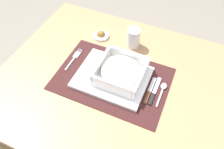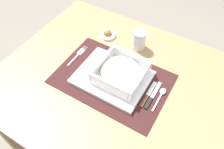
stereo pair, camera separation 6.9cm
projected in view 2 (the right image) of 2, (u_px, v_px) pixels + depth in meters
The scene contains 11 objects.
ground_plane at pixel (116, 148), 1.45m from camera, with size 6.00×6.00×0.00m, color gray.
dining_table at pixel (118, 95), 0.97m from camera, with size 0.97×0.78×0.72m.
placemat at pixel (112, 79), 0.90m from camera, with size 0.45×0.31×0.00m, color #381919.
serving_plate at pixel (112, 77), 0.89m from camera, with size 0.28×0.22×0.02m, color white.
porridge_bowl at pixel (121, 73), 0.87m from camera, with size 0.18×0.18×0.06m.
fork at pixel (79, 54), 0.98m from camera, with size 0.02×0.14×0.00m.
spoon at pixel (162, 94), 0.85m from camera, with size 0.02×0.12×0.01m.
butter_knife at pixel (152, 97), 0.84m from camera, with size 0.01×0.14×0.01m.
bread_knife at pixel (147, 96), 0.84m from camera, with size 0.01×0.13×0.01m.
drinking_glass at pixel (139, 41), 0.99m from camera, with size 0.06×0.06×0.09m.
condiment_saucer at pixel (108, 34), 1.06m from camera, with size 0.07×0.07×0.04m.
Camera 2 is at (0.25, -0.48, 1.43)m, focal length 35.71 mm.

